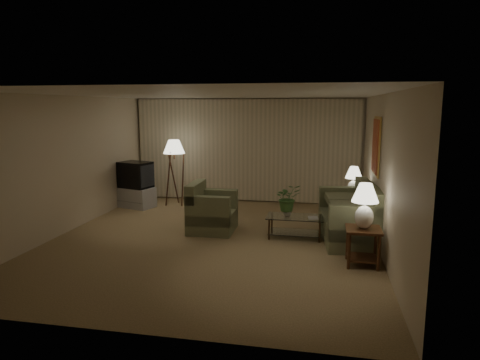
% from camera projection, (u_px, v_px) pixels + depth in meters
% --- Properties ---
extents(ground, '(7.00, 7.00, 0.00)m').
position_uv_depth(ground, '(214.00, 239.00, 8.12)').
color(ground, tan).
rests_on(ground, ground).
extents(room_shell, '(6.04, 7.02, 2.72)m').
position_uv_depth(room_shell, '(231.00, 141.00, 9.28)').
color(room_shell, beige).
rests_on(room_shell, ground).
extents(sofa, '(2.07, 1.33, 0.84)m').
position_uv_depth(sofa, '(348.00, 218.00, 8.06)').
color(sofa, '#717653').
rests_on(sofa, ground).
extents(armchair, '(0.95, 0.90, 0.78)m').
position_uv_depth(armchair, '(212.00, 212.00, 8.59)').
color(armchair, '#717653').
rests_on(armchair, ground).
extents(side_table_near, '(0.54, 0.54, 0.60)m').
position_uv_depth(side_table_near, '(363.00, 240.00, 6.72)').
color(side_table_near, '#391F0F').
rests_on(side_table_near, ground).
extents(side_table_far, '(0.46, 0.39, 0.60)m').
position_uv_depth(side_table_far, '(352.00, 204.00, 9.24)').
color(side_table_far, '#391F0F').
rests_on(side_table_far, ground).
extents(table_lamp_near, '(0.42, 0.42, 0.72)m').
position_uv_depth(table_lamp_near, '(365.00, 202.00, 6.62)').
color(table_lamp_near, white).
rests_on(table_lamp_near, side_table_near).
extents(table_lamp_far, '(0.36, 0.36, 0.62)m').
position_uv_depth(table_lamp_far, '(354.00, 178.00, 9.14)').
color(table_lamp_far, white).
rests_on(table_lamp_far, side_table_far).
extents(coffee_table, '(1.08, 0.59, 0.41)m').
position_uv_depth(coffee_table, '(295.00, 223.00, 8.17)').
color(coffee_table, silver).
rests_on(coffee_table, ground).
extents(tv_cabinet, '(1.16, 1.02, 0.50)m').
position_uv_depth(tv_cabinet, '(136.00, 197.00, 10.66)').
color(tv_cabinet, '#A7A7A9').
rests_on(tv_cabinet, ground).
extents(crt_tv, '(1.05, 0.95, 0.64)m').
position_uv_depth(crt_tv, '(136.00, 175.00, 10.57)').
color(crt_tv, black).
rests_on(crt_tv, tv_cabinet).
extents(floor_lamp, '(0.54, 0.54, 1.66)m').
position_uv_depth(floor_lamp, '(175.00, 171.00, 10.79)').
color(floor_lamp, '#391F0F').
rests_on(floor_lamp, ground).
extents(ottoman, '(0.67, 0.67, 0.38)m').
position_uv_depth(ottoman, '(209.00, 206.00, 10.02)').
color(ottoman, '#A96339').
rests_on(ottoman, ground).
extents(vase, '(0.16, 0.16, 0.16)m').
position_uv_depth(vase, '(287.00, 212.00, 8.16)').
color(vase, silver).
rests_on(vase, coffee_table).
extents(flowers, '(0.60, 0.57, 0.52)m').
position_uv_depth(flowers, '(288.00, 195.00, 8.11)').
color(flowers, '#437634').
rests_on(flowers, vase).
extents(book, '(0.21, 0.27, 0.02)m').
position_uv_depth(book, '(308.00, 218.00, 8.00)').
color(book, olive).
rests_on(book, coffee_table).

